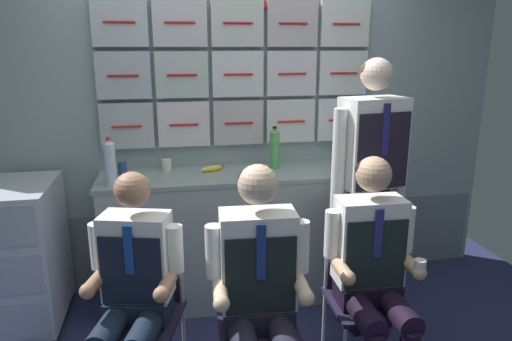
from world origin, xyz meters
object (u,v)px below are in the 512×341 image
(folding_chair_right, at_px, (256,303))
(snack_banana, at_px, (212,168))
(crew_member_left, at_px, (133,286))
(folding_chair_left, at_px, (145,296))
(water_bottle_clear, at_px, (110,163))
(crew_member_by_counter, at_px, (374,265))
(crew_member_standing, at_px, (371,171))
(paper_cup_blue, at_px, (167,165))
(folding_chair_by_counter, at_px, (361,281))
(service_trolley, at_px, (27,253))
(crew_member_right, at_px, (260,286))

(folding_chair_right, height_order, snack_banana, snack_banana)
(crew_member_left, relative_size, folding_chair_right, 1.45)
(folding_chair_left, height_order, folding_chair_right, same)
(folding_chair_right, bearing_deg, water_bottle_clear, 132.11)
(crew_member_by_counter, xyz_separation_m, crew_member_standing, (0.20, 0.54, 0.36))
(folding_chair_left, distance_m, paper_cup_blue, 1.09)
(folding_chair_left, bearing_deg, folding_chair_by_counter, -2.98)
(water_bottle_clear, height_order, snack_banana, water_bottle_clear)
(folding_chair_right, distance_m, paper_cup_blue, 1.32)
(folding_chair_by_counter, bearing_deg, water_bottle_clear, 152.49)
(folding_chair_left, bearing_deg, crew_member_standing, 12.88)
(folding_chair_right, height_order, paper_cup_blue, paper_cup_blue)
(crew_member_by_counter, bearing_deg, service_trolley, 155.23)
(folding_chair_left, relative_size, crew_member_right, 0.66)
(crew_member_right, distance_m, paper_cup_blue, 1.41)
(folding_chair_left, bearing_deg, folding_chair_right, -18.07)
(crew_member_right, height_order, crew_member_standing, crew_member_standing)
(folding_chair_by_counter, bearing_deg, crew_member_right, -156.32)
(crew_member_by_counter, bearing_deg, water_bottle_clear, 147.48)
(folding_chair_right, bearing_deg, folding_chair_left, 161.93)
(crew_member_left, distance_m, folding_chair_by_counter, 1.26)
(crew_member_right, height_order, snack_banana, crew_member_right)
(service_trolley, height_order, folding_chair_right, service_trolley)
(paper_cup_blue, height_order, snack_banana, paper_cup_blue)
(service_trolley, distance_m, folding_chair_by_counter, 2.10)
(folding_chair_right, xyz_separation_m, crew_member_by_counter, (0.63, -0.04, 0.18))
(crew_member_right, distance_m, folding_chair_by_counter, 0.73)
(service_trolley, distance_m, folding_chair_left, 1.03)
(crew_member_right, bearing_deg, folding_chair_right, 86.75)
(folding_chair_right, relative_size, crew_member_standing, 0.48)
(folding_chair_left, relative_size, water_bottle_clear, 2.72)
(crew_member_left, relative_size, paper_cup_blue, 15.43)
(snack_banana, bearing_deg, water_bottle_clear, -161.81)
(crew_member_left, distance_m, crew_member_standing, 1.56)
(crew_member_right, relative_size, crew_member_by_counter, 1.02)
(service_trolley, xyz_separation_m, crew_member_by_counter, (1.96, -0.91, 0.17))
(folding_chair_by_counter, bearing_deg, snack_banana, 128.03)
(crew_member_left, height_order, crew_member_right, crew_member_right)
(folding_chair_left, height_order, crew_member_standing, crew_member_standing)
(folding_chair_right, xyz_separation_m, paper_cup_blue, (-0.43, 1.16, 0.47))
(folding_chair_right, xyz_separation_m, crew_member_standing, (0.83, 0.50, 0.53))
(folding_chair_left, height_order, crew_member_by_counter, crew_member_by_counter)
(crew_member_left, xyz_separation_m, paper_cup_blue, (0.19, 1.13, 0.32))
(crew_member_by_counter, xyz_separation_m, water_bottle_clear, (-1.40, 0.89, 0.40))
(folding_chair_by_counter, relative_size, paper_cup_blue, 10.62)
(paper_cup_blue, bearing_deg, crew_member_by_counter, -48.63)
(water_bottle_clear, bearing_deg, folding_chair_right, -47.89)
(crew_member_by_counter, height_order, paper_cup_blue, crew_member_by_counter)
(folding_chair_by_counter, xyz_separation_m, crew_member_by_counter, (-0.01, -0.16, 0.18))
(crew_member_by_counter, relative_size, snack_banana, 7.33)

